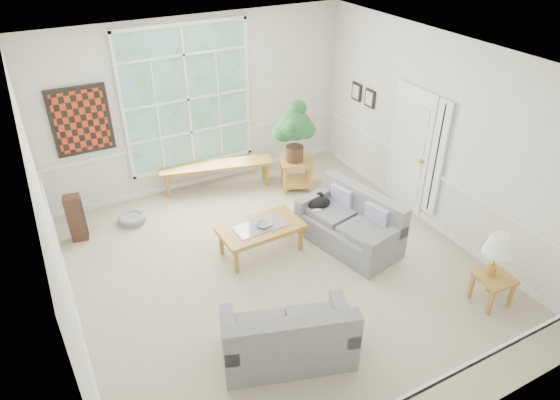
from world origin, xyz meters
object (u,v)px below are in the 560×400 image
object	(u,v)px
loveseat_front	(288,330)
side_table	(491,289)
end_table	(297,173)
coffee_table	(261,239)
loveseat_right	(349,221)

from	to	relation	value
loveseat_front	side_table	world-z (taller)	loveseat_front
loveseat_front	side_table	distance (m)	2.82
loveseat_front	end_table	world-z (taller)	loveseat_front
loveseat_front	end_table	size ratio (longest dim) A/B	2.62
loveseat_front	coffee_table	size ratio (longest dim) A/B	1.21
end_table	side_table	xyz separation A→B (m)	(0.74, -3.84, -0.07)
loveseat_front	loveseat_right	bearing A→B (deg)	55.89
loveseat_front	coffee_table	world-z (taller)	loveseat_front
loveseat_front	coffee_table	distance (m)	2.03
end_table	coffee_table	bearing A→B (deg)	-134.88
end_table	side_table	bearing A→B (deg)	-79.12
loveseat_front	end_table	distance (m)	3.93
coffee_table	end_table	distance (m)	2.02
loveseat_front	side_table	xyz separation A→B (m)	(2.77, -0.48, -0.18)
loveseat_right	end_table	size ratio (longest dim) A/B	2.76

